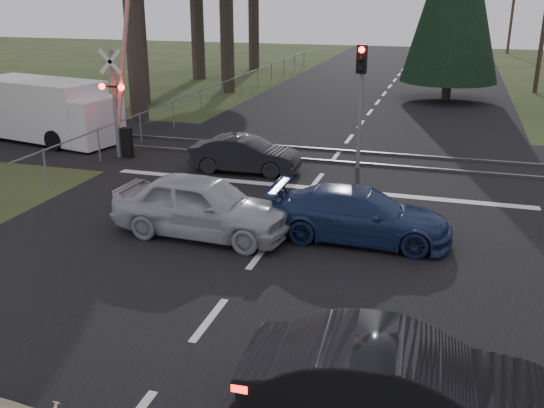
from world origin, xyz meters
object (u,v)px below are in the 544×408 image
at_px(crossing_signal, 120,101).
at_px(utility_pole_far, 514,2).
at_px(dark_hatchback, 401,389).
at_px(silver_car, 202,206).
at_px(traffic_signal_center, 361,86).
at_px(dark_car_far, 245,155).
at_px(blue_sedan, 360,215).
at_px(white_van, 49,111).

bearing_deg(crossing_signal, utility_pole_far, 70.77).
relative_size(crossing_signal, dark_hatchback, 1.62).
distance_m(crossing_signal, silver_car, 8.28).
xyz_separation_m(crossing_signal, traffic_signal_center, (8.27, 0.89, 0.75)).
distance_m(silver_car, dark_car_far, 5.54).
bearing_deg(dark_car_far, traffic_signal_center, -69.98).
height_order(utility_pole_far, silver_car, utility_pole_far).
relative_size(traffic_signal_center, dark_hatchback, 0.95).
bearing_deg(blue_sedan, utility_pole_far, -7.14).
xyz_separation_m(crossing_signal, silver_car, (5.57, -5.99, -1.30)).
bearing_deg(dark_hatchback, traffic_signal_center, 8.15).
bearing_deg(silver_car, blue_sedan, -74.70).
bearing_deg(dark_car_far, utility_pole_far, -15.35).
bearing_deg(dark_hatchback, utility_pole_far, -8.28).
xyz_separation_m(traffic_signal_center, dark_hatchback, (2.59, -12.72, -2.10)).
relative_size(crossing_signal, white_van, 1.08).
bearing_deg(utility_pole_far, crossing_signal, -109.23).
relative_size(silver_car, blue_sedan, 1.02).
bearing_deg(white_van, silver_car, -25.85).
distance_m(blue_sedan, white_van, 14.98).
distance_m(utility_pole_far, blue_sedan, 50.99).
relative_size(dark_car_far, white_van, 0.56).
relative_size(utility_pole_far, dark_hatchback, 2.09).
height_order(dark_hatchback, silver_car, silver_car).
bearing_deg(dark_car_far, white_van, 75.61).
xyz_separation_m(crossing_signal, dark_hatchback, (10.87, -11.83, -1.35)).
height_order(utility_pole_far, dark_hatchback, utility_pole_far).
relative_size(blue_sedan, dark_car_far, 1.21).
height_order(traffic_signal_center, white_van, traffic_signal_center).
relative_size(crossing_signal, blue_sedan, 1.60).
bearing_deg(crossing_signal, traffic_signal_center, 6.15).
height_order(utility_pole_far, dark_car_far, utility_pole_far).
xyz_separation_m(crossing_signal, utility_pole_far, (15.77, 45.21, 2.67)).
xyz_separation_m(dark_hatchback, blue_sedan, (-1.57, 6.64, -0.08)).
bearing_deg(dark_car_far, blue_sedan, -137.83).
xyz_separation_m(utility_pole_far, blue_sedan, (-6.48, -50.41, -4.09)).
distance_m(blue_sedan, dark_car_far, 6.51).
height_order(traffic_signal_center, blue_sedan, traffic_signal_center).
bearing_deg(utility_pole_far, white_van, -114.44).
distance_m(crossing_signal, blue_sedan, 10.75).
relative_size(traffic_signal_center, utility_pole_far, 0.46).
bearing_deg(silver_car, crossing_signal, 46.12).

